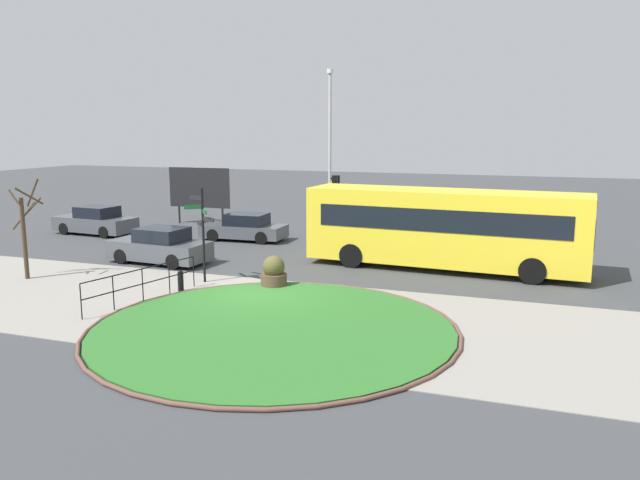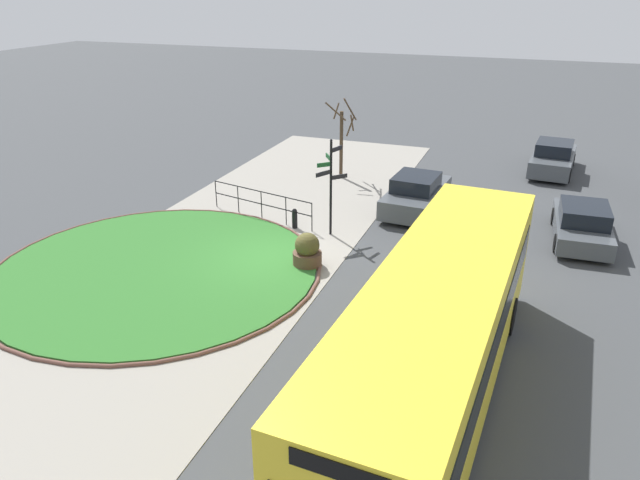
{
  "view_description": "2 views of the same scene",
  "coord_description": "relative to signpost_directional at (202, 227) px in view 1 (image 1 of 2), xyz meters",
  "views": [
    {
      "loc": [
        9.07,
        -18.82,
        5.69
      ],
      "look_at": [
        1.78,
        1.54,
        1.8
      ],
      "focal_mm": 35.1,
      "sensor_mm": 36.0,
      "label": 1
    },
    {
      "loc": [
        16.25,
        7.68,
        8.6
      ],
      "look_at": [
        1.54,
        2.24,
        1.69
      ],
      "focal_mm": 33.27,
      "sensor_mm": 36.0,
      "label": 2
    }
  ],
  "objects": [
    {
      "name": "lamppost_tall",
      "position": [
        1.0,
        11.63,
        2.54
      ],
      "size": [
        0.32,
        0.32,
        8.69
      ],
      "color": "#B7B7BC",
      "rests_on": "ground"
    },
    {
      "name": "grass_island",
      "position": [
        4.72,
        -4.26,
        -2.05
      ],
      "size": [
        10.3,
        10.3,
        0.1
      ],
      "primitive_type": "cylinder",
      "color": "#2D6B28",
      "rests_on": "ground"
    },
    {
      "name": "bus_yellow",
      "position": [
        8.07,
        5.22,
        -0.37
      ],
      "size": [
        11.25,
        3.17,
        3.23
      ],
      "rotation": [
        0.0,
        0.0,
        -0.06
      ],
      "color": "yellow",
      "rests_on": "ground"
    },
    {
      "name": "street_tree_bare",
      "position": [
        -6.61,
        -1.74,
        -0.16
      ],
      "size": [
        1.3,
        1.3,
        3.84
      ],
      "color": "#423323",
      "rests_on": "ground"
    },
    {
      "name": "billboard_left",
      "position": [
        -7.47,
        12.54,
        0.05
      ],
      "size": [
        4.0,
        0.2,
        3.38
      ],
      "rotation": [
        0.0,
        0.0,
        0.01
      ],
      "color": "black",
      "rests_on": "ground"
    },
    {
      "name": "signpost_directional",
      "position": [
        0.0,
        0.0,
        0.0
      ],
      "size": [
        1.26,
        0.84,
        3.57
      ],
      "color": "black",
      "rests_on": "ground"
    },
    {
      "name": "grass_kerb_ring",
      "position": [
        4.72,
        -4.26,
        -2.04
      ],
      "size": [
        10.61,
        10.61,
        0.11
      ],
      "primitive_type": "torus",
      "color": "brown",
      "rests_on": "ground"
    },
    {
      "name": "car_far_lane",
      "position": [
        -11.01,
        7.53,
        -1.4
      ],
      "size": [
        4.66,
        2.19,
        1.53
      ],
      "rotation": [
        0.0,
        0.0,
        3.06
      ],
      "color": "#474C51",
      "rests_on": "ground"
    },
    {
      "name": "sidewalk_paving",
      "position": [
        2.67,
        -2.96,
        -2.09
      ],
      "size": [
        32.0,
        8.26,
        0.02
      ],
      "primitive_type": "cube",
      "color": "gray",
      "rests_on": "ground"
    },
    {
      "name": "car_near_lane",
      "position": [
        -3.51,
        2.41,
        -1.4
      ],
      "size": [
        4.47,
        2.15,
        1.52
      ],
      "rotation": [
        0.0,
        0.0,
        3.07
      ],
      "color": "#474C51",
      "rests_on": "ground"
    },
    {
      "name": "ground",
      "position": [
        2.67,
        -1.09,
        -2.1
      ],
      "size": [
        120.0,
        120.0,
        0.0
      ],
      "primitive_type": "plane",
      "color": "#3D3F42"
    },
    {
      "name": "car_oncoming",
      "position": [
        -2.58,
        8.58,
        -1.46
      ],
      "size": [
        4.36,
        1.98,
        1.38
      ],
      "rotation": [
        0.0,
        0.0,
        3.18
      ],
      "color": "#474C51",
      "rests_on": "ground"
    },
    {
      "name": "traffic_light_near",
      "position": [
        1.68,
        10.6,
        0.32
      ],
      "size": [
        0.49,
        0.31,
        3.29
      ],
      "rotation": [
        0.0,
        0.0,
        3.34
      ],
      "color": "black",
      "rests_on": "ground"
    },
    {
      "name": "railing_grass_edge",
      "position": [
        -0.54,
        -3.03,
        -1.37
      ],
      "size": [
        1.12,
        4.65,
        1.14
      ],
      "rotation": [
        0.0,
        0.0,
        4.48
      ],
      "color": "black",
      "rests_on": "ground"
    },
    {
      "name": "planter_near_signpost",
      "position": [
        2.77,
        0.18,
        -1.57
      ],
      "size": [
        0.94,
        0.94,
        1.17
      ],
      "color": "brown",
      "rests_on": "ground"
    },
    {
      "name": "bollard_foreground",
      "position": [
        -0.09,
        -1.45,
        -1.7
      ],
      "size": [
        0.21,
        0.21,
        0.78
      ],
      "color": "black",
      "rests_on": "ground"
    }
  ]
}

